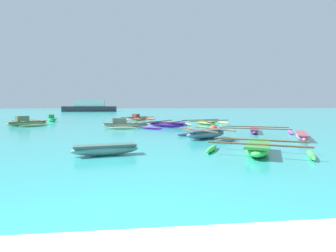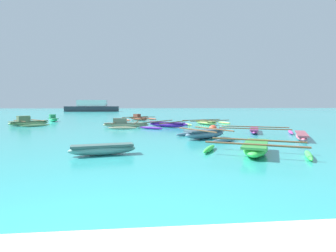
{
  "view_description": "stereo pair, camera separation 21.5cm",
  "coord_description": "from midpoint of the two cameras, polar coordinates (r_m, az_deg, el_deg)",
  "views": [
    {
      "loc": [
        0.66,
        -2.54,
        1.85
      ],
      "look_at": [
        2.79,
        16.6,
        0.25
      ],
      "focal_mm": 28.0,
      "sensor_mm": 36.0,
      "label": 1
    },
    {
      "loc": [
        0.88,
        -2.57,
        1.85
      ],
      "look_at": [
        2.79,
        16.6,
        0.25
      ],
      "focal_mm": 28.0,
      "sensor_mm": 36.0,
      "label": 2
    }
  ],
  "objects": [
    {
      "name": "moored_boat_0",
      "position": [
        15.47,
        27.42,
        -1.92
      ],
      "size": [
        1.94,
        2.94,
        0.35
      ],
      "rotation": [
        0.0,
        0.0,
        1.06
      ],
      "color": "#E4657D",
      "rests_on": "ground_plane"
    },
    {
      "name": "moored_boat_1",
      "position": [
        21.27,
        0.0,
        0.36
      ],
      "size": [
        4.42,
        4.85,
        0.47
      ],
      "rotation": [
        0.0,
        0.0,
        -0.66
      ],
      "color": "#501A95",
      "rests_on": "ground_plane"
    },
    {
      "name": "moored_boat_2",
      "position": [
        14.26,
        8.49,
        -1.73
      ],
      "size": [
        2.97,
        3.68,
        0.54
      ],
      "rotation": [
        0.0,
        0.0,
        0.47
      ],
      "color": "slate",
      "rests_on": "ground_plane"
    },
    {
      "name": "moored_boat_3",
      "position": [
        24.21,
        8.5,
        0.79
      ],
      "size": [
        4.77,
        3.34,
        0.43
      ],
      "rotation": [
        0.0,
        0.0,
        -1.2
      ],
      "color": "#BBD265",
      "rests_on": "ground_plane"
    },
    {
      "name": "moored_boat_4",
      "position": [
        21.56,
        -9.08,
        0.4
      ],
      "size": [
        3.79,
        4.06,
        0.73
      ],
      "rotation": [
        0.0,
        0.0,
        -0.07
      ],
      "color": "#BCB28B",
      "rests_on": "ground_plane"
    },
    {
      "name": "moored_boat_5",
      "position": [
        25.81,
        -27.97,
        0.72
      ],
      "size": [
        3.94,
        4.01,
        0.86
      ],
      "rotation": [
        0.0,
        0.0,
        0.72
      ],
      "color": "#88AF6F",
      "rests_on": "ground_plane"
    },
    {
      "name": "moored_boat_6",
      "position": [
        10.25,
        19.12,
        -4.59
      ],
      "size": [
        4.05,
        3.24,
        0.49
      ],
      "rotation": [
        0.0,
        0.0,
        1.08
      ],
      "color": "#45E453",
      "rests_on": "ground_plane"
    },
    {
      "name": "moored_boat_7",
      "position": [
        30.61,
        -6.21,
        1.7
      ],
      "size": [
        4.32,
        4.0,
        0.72
      ],
      "rotation": [
        0.0,
        0.0,
        -0.9
      ],
      "color": "#B14E36",
      "rests_on": "ground_plane"
    },
    {
      "name": "moored_boat_8",
      "position": [
        18.08,
        18.56,
        -0.84
      ],
      "size": [
        4.96,
        3.63,
        0.36
      ],
      "rotation": [
        0.0,
        0.0,
        1.15
      ],
      "color": "#B74298",
      "rests_on": "ground_plane"
    },
    {
      "name": "moored_boat_9",
      "position": [
        31.07,
        -23.56,
        1.43
      ],
      "size": [
        1.76,
        2.3,
        0.75
      ],
      "rotation": [
        0.0,
        0.0,
        -1.02
      ],
      "color": "#33EA8B",
      "rests_on": "ground_plane"
    },
    {
      "name": "moored_boat_10",
      "position": [
        9.83,
        -13.45,
        -4.92
      ],
      "size": [
        2.46,
        1.05,
        0.39
      ],
      "rotation": [
        0.0,
        0.0,
        0.21
      ],
      "color": "#609891",
      "rests_on": "ground_plane"
    },
    {
      "name": "mooring_buoy_0",
      "position": [
        16.85,
        10.12,
        -0.71
      ],
      "size": [
        0.54,
        0.54,
        0.54
      ],
      "color": "#E54C2D",
      "rests_on": "ground_plane"
    },
    {
      "name": "distant_ferry",
      "position": [
        70.01,
        -16.1,
        4.02
      ],
      "size": [
        13.29,
        2.92,
        2.92
      ],
      "color": "#2D333D",
      "rests_on": "ground_plane"
    }
  ]
}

